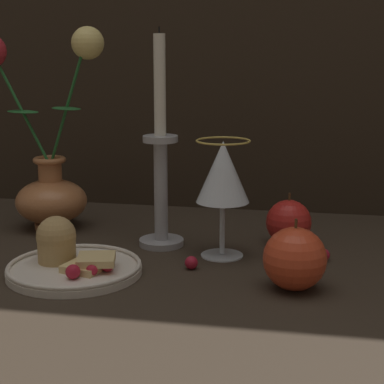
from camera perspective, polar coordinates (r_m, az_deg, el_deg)
ground_plane at (r=0.97m, az=-3.72°, el=-5.96°), size 2.40×2.40×0.00m
vase at (r=1.14m, az=-12.69°, el=2.16°), size 0.22×0.12×0.35m
plate_with_pastries at (r=0.92m, az=-10.80°, el=-5.89°), size 0.19×0.19×0.08m
wine_glass at (r=0.95m, az=2.76°, el=1.44°), size 0.08×0.08×0.18m
candlestick at (r=1.01m, az=-2.69°, el=1.87°), size 0.07×0.07×0.34m
apple_beside_vase at (r=1.04m, az=8.59°, el=-2.68°), size 0.07×0.07×0.08m
apple_near_glass at (r=0.85m, az=9.12°, el=-5.89°), size 0.08×0.08×0.10m
berry_near_plate at (r=0.98m, az=11.64°, el=-5.50°), size 0.02×0.02×0.02m
berry_front_center at (r=0.98m, az=7.61°, el=-5.35°), size 0.02×0.02×0.02m
berry_by_glass_stem at (r=1.04m, az=-11.21°, el=-4.47°), size 0.02×0.02×0.02m
berry_under_candlestick at (r=0.92m, az=-0.06°, el=-6.31°), size 0.02×0.02×0.02m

